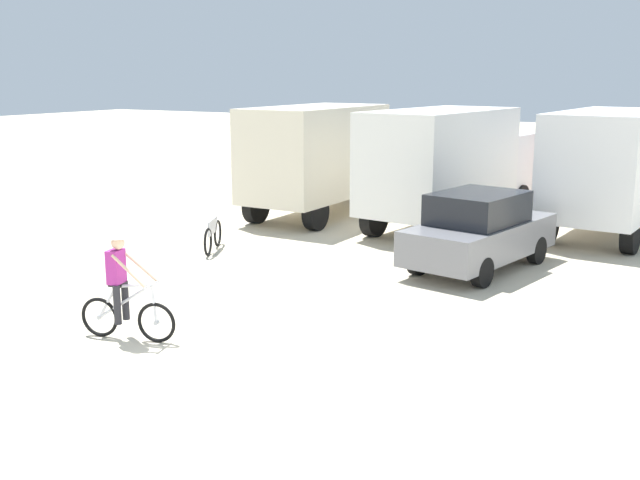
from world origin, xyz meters
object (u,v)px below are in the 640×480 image
at_px(box_truck_cream_rv, 325,154).
at_px(cyclist_orange_shirt, 123,290).
at_px(box_truck_white_box, 449,162).
at_px(bicycle_spare, 213,235).
at_px(box_truck_avon_van, 615,165).
at_px(sedan_parked, 479,231).

distance_m(box_truck_cream_rv, cyclist_orange_shirt, 11.93).
xyz_separation_m(box_truck_white_box, bicycle_spare, (-4.02, -5.64, -1.48)).
height_order(box_truck_cream_rv, box_truck_avon_van, same).
bearing_deg(sedan_parked, box_truck_avon_van, 71.34).
distance_m(box_truck_avon_van, bicycle_spare, 10.98).
distance_m(box_truck_white_box, sedan_parked, 4.83).
xyz_separation_m(box_truck_cream_rv, box_truck_white_box, (4.05, -0.09, 0.00)).
bearing_deg(sedan_parked, box_truck_white_box, 118.74).
xyz_separation_m(box_truck_cream_rv, bicycle_spare, (0.03, -5.73, -1.48)).
bearing_deg(bicycle_spare, cyclist_orange_shirt, -65.58).
height_order(sedan_parked, cyclist_orange_shirt, cyclist_orange_shirt).
relative_size(box_truck_cream_rv, box_truck_avon_van, 0.98).
bearing_deg(sedan_parked, cyclist_orange_shirt, -116.33).
distance_m(box_truck_white_box, box_truck_avon_van, 4.45).
bearing_deg(cyclist_orange_shirt, box_truck_cream_rv, 103.06).
xyz_separation_m(box_truck_white_box, box_truck_avon_van, (4.18, 1.52, 0.00)).
relative_size(cyclist_orange_shirt, bicycle_spare, 1.14).
relative_size(sedan_parked, bicycle_spare, 2.78).
xyz_separation_m(box_truck_avon_van, bicycle_spare, (-8.20, -7.15, -1.48)).
bearing_deg(bicycle_spare, box_truck_cream_rv, 90.28).
xyz_separation_m(sedan_parked, bicycle_spare, (-6.29, -1.49, -0.48)).
xyz_separation_m(box_truck_avon_van, cyclist_orange_shirt, (-5.55, -13.00, -1.03)).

